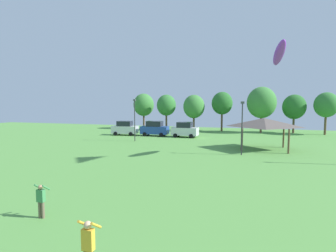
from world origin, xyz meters
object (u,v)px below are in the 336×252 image
(parked_car_third_from_left, at_px, (185,130))
(treeline_tree_1, at_px, (166,105))
(light_post_2, at_px, (242,125))
(treeline_tree_0, at_px, (144,105))
(parked_car_second_from_left, at_px, (155,129))
(kite_flying_7, at_px, (279,53))
(treeline_tree_2, at_px, (194,107))
(person_standing_far_right, at_px, (88,245))
(parked_car_leftmost, at_px, (125,128))
(light_post_1, at_px, (135,117))
(treeline_tree_4, at_px, (262,103))
(treeline_tree_6, at_px, (326,105))
(park_pavilion, at_px, (264,123))
(treeline_tree_5, at_px, (294,107))
(treeline_tree_3, at_px, (222,103))
(person_standing_near_foreground, at_px, (41,199))

(parked_car_third_from_left, xyz_separation_m, treeline_tree_1, (-5.91, 9.53, 3.71))
(light_post_2, relative_size, treeline_tree_0, 0.75)
(parked_car_second_from_left, relative_size, treeline_tree_0, 0.62)
(kite_flying_7, xyz_separation_m, treeline_tree_2, (-12.35, 22.12, -5.34))
(person_standing_far_right, relative_size, treeline_tree_0, 0.25)
(parked_car_leftmost, height_order, parked_car_second_from_left, parked_car_second_from_left)
(light_post_1, bearing_deg, treeline_tree_4, 42.48)
(treeline_tree_6, bearing_deg, parked_car_second_from_left, -160.58)
(park_pavilion, bearing_deg, parked_car_leftmost, 160.14)
(treeline_tree_5, bearing_deg, treeline_tree_0, -179.83)
(light_post_1, relative_size, treeline_tree_4, 0.71)
(person_standing_far_right, bearing_deg, treeline_tree_0, 79.02)
(treeline_tree_0, bearing_deg, parked_car_third_from_left, -44.25)
(kite_flying_7, height_order, treeline_tree_1, kite_flying_7)
(parked_car_third_from_left, bearing_deg, treeline_tree_5, 36.13)
(treeline_tree_3, bearing_deg, treeline_tree_6, -3.19)
(kite_flying_7, distance_m, treeline_tree_2, 25.89)
(park_pavilion, relative_size, treeline_tree_5, 0.90)
(parked_car_second_from_left, relative_size, parked_car_third_from_left, 1.08)
(treeline_tree_1, bearing_deg, treeline_tree_3, 6.02)
(kite_flying_7, relative_size, treeline_tree_1, 0.57)
(treeline_tree_1, bearing_deg, light_post_1, -89.35)
(kite_flying_7, distance_m, parked_car_second_from_left, 23.04)
(parked_car_second_from_left, height_order, treeline_tree_6, treeline_tree_6)
(parked_car_third_from_left, height_order, treeline_tree_6, treeline_tree_6)
(kite_flying_7, distance_m, treeline_tree_0, 33.47)
(park_pavilion, distance_m, treeline_tree_6, 20.77)
(parked_car_second_from_left, bearing_deg, treeline_tree_0, 119.31)
(park_pavilion, bearing_deg, treeline_tree_0, 139.73)
(parked_car_second_from_left, distance_m, treeline_tree_3, 14.88)
(kite_flying_7, height_order, treeline_tree_2, kite_flying_7)
(person_standing_far_right, distance_m, kite_flying_7, 23.51)
(parked_car_third_from_left, height_order, treeline_tree_4, treeline_tree_4)
(treeline_tree_3, bearing_deg, park_pavilion, -71.15)
(kite_flying_7, height_order, treeline_tree_0, kite_flying_7)
(parked_car_third_from_left, xyz_separation_m, treeline_tree_5, (17.22, 11.05, 3.47))
(park_pavilion, bearing_deg, treeline_tree_1, 134.17)
(park_pavilion, height_order, treeline_tree_0, treeline_tree_0)
(park_pavilion, bearing_deg, light_post_1, 174.00)
(treeline_tree_3, xyz_separation_m, treeline_tree_4, (6.97, -0.88, 0.14))
(parked_car_second_from_left, relative_size, treeline_tree_2, 0.65)
(kite_flying_7, relative_size, park_pavilion, 0.65)
(parked_car_leftmost, distance_m, parked_car_third_from_left, 10.13)
(treeline_tree_2, relative_size, treeline_tree_3, 0.93)
(parked_car_third_from_left, distance_m, treeline_tree_4, 15.81)
(person_standing_far_right, xyz_separation_m, light_post_2, (4.11, 20.95, 2.08))
(light_post_2, distance_m, treeline_tree_1, 26.22)
(person_standing_near_foreground, xyz_separation_m, kite_flying_7, (11.81, 17.46, 9.09))
(parked_car_leftmost, height_order, treeline_tree_0, treeline_tree_0)
(light_post_2, distance_m, treeline_tree_0, 30.61)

